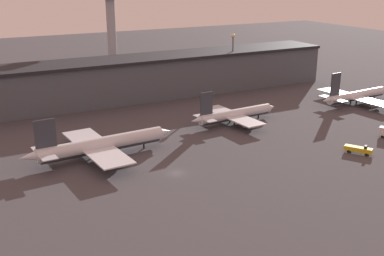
{
  "coord_description": "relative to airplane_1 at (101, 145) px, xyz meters",
  "views": [
    {
      "loc": [
        -50.37,
        -103.77,
        50.12
      ],
      "look_at": [
        12.7,
        15.23,
        6.0
      ],
      "focal_mm": 45.0,
      "sensor_mm": 36.0,
      "label": 1
    }
  ],
  "objects": [
    {
      "name": "ground",
      "position": [
        13.78,
        -20.07,
        -3.63
      ],
      "size": [
        600.0,
        600.0,
        0.0
      ],
      "primitive_type": "plane",
      "color": "#423F44"
    },
    {
      "name": "terminal_building",
      "position": [
        13.78,
        56.94,
        4.91
      ],
      "size": [
        214.82,
        20.9,
        16.96
      ],
      "color": "#4C515B",
      "rests_on": "ground"
    },
    {
      "name": "airplane_1",
      "position": [
        0.0,
        0.0,
        0.0
      ],
      "size": [
        45.04,
        34.12,
        13.52
      ],
      "rotation": [
        0.0,
        0.0,
        0.07
      ],
      "color": "silver",
      "rests_on": "ground"
    },
    {
      "name": "airplane_2",
      "position": [
        50.65,
        9.49,
        -0.58
      ],
      "size": [
        35.84,
        27.91,
        12.43
      ],
      "rotation": [
        0.0,
        0.0,
        0.07
      ],
      "color": "silver",
      "rests_on": "ground"
    },
    {
      "name": "airplane_3",
      "position": [
        107.2,
        8.94,
        -0.56
      ],
      "size": [
        37.56,
        33.37,
        13.52
      ],
      "rotation": [
        0.0,
        0.0,
        0.07
      ],
      "color": "silver",
      "rests_on": "ground"
    },
    {
      "name": "service_vehicle_3",
      "position": [
        66.32,
        -32.0,
        -2.31
      ],
      "size": [
        5.84,
        7.78,
        2.78
      ],
      "rotation": [
        0.0,
        0.0,
        -1.03
      ],
      "color": "gold",
      "rests_on": "ground"
    },
    {
      "name": "lamp_post_1",
      "position": [
        76.41,
        51.69,
        12.0
      ],
      "size": [
        1.8,
        1.8,
        24.5
      ],
      "color": "slate",
      "rests_on": "ground"
    },
    {
      "name": "control_tower",
      "position": [
        40.19,
        105.3,
        22.03
      ],
      "size": [
        9.0,
        9.0,
        44.25
      ],
      "color": "#99999E",
      "rests_on": "ground"
    }
  ]
}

